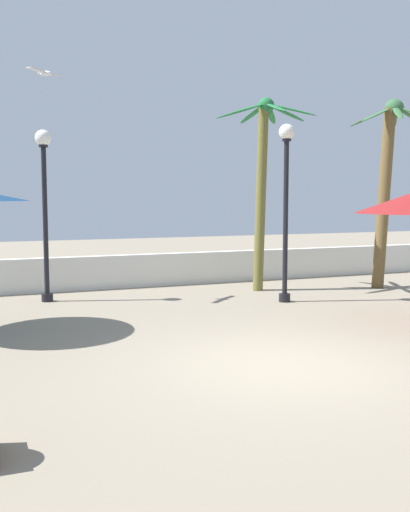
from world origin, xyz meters
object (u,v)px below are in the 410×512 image
Objects in this scene: palm_tree_2 at (263,168)px; lamp_post_1 at (45,193)px; lamp_post_0 at (286,191)px; seagull_0 at (45,73)px; palm_tree_0 at (387,172)px.

palm_tree_2 is 5.76m from lamp_post_1.
seagull_0 is at bearing 158.45° from lamp_post_0.
palm_tree_2 is at bearing 80.00° from lamp_post_0.
palm_tree_0 is at bearing -13.31° from palm_tree_2.
palm_tree_2 is 1.25× the size of lamp_post_1.
lamp_post_0 is 1.03× the size of lamp_post_1.
seagull_0 is (-5.65, 0.25, 2.12)m from palm_tree_2.
lamp_post_1 is (-5.39, 2.22, -0.04)m from lamp_post_0.
palm_tree_0 is 3.97m from lamp_post_0.
lamp_post_0 is 4.53× the size of seagull_0.
palm_tree_0 is 5.57× the size of seagull_0.
palm_tree_2 is 1.98m from lamp_post_0.
lamp_post_0 is at bearing -100.00° from palm_tree_2.
lamp_post_0 is at bearing -21.55° from seagull_0.
seagull_0 reaches higher than palm_tree_0.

